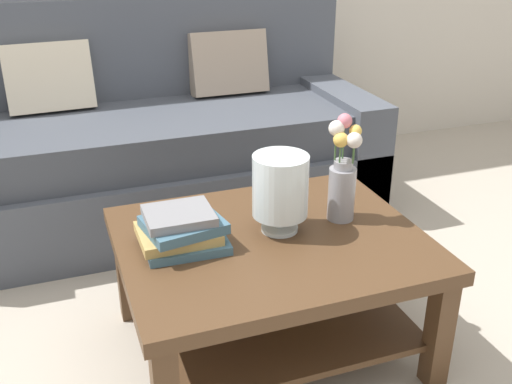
# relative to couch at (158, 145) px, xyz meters

# --- Properties ---
(ground_plane) EXTENTS (10.00, 10.00, 0.00)m
(ground_plane) POSITION_rel_couch_xyz_m (0.12, -0.97, -0.36)
(ground_plane) COLOR #ADA393
(couch) EXTENTS (2.11, 0.90, 1.06)m
(couch) POSITION_rel_couch_xyz_m (0.00, 0.00, 0.00)
(couch) COLOR #474C56
(couch) RESTS_ON ground
(coffee_table) EXTENTS (1.00, 0.82, 0.45)m
(coffee_table) POSITION_rel_couch_xyz_m (0.15, -1.23, -0.04)
(coffee_table) COLOR #4C331E
(coffee_table) RESTS_ON ground
(book_stack_main) EXTENTS (0.28, 0.24, 0.12)m
(book_stack_main) POSITION_rel_couch_xyz_m (-0.15, -1.19, 0.14)
(book_stack_main) COLOR #3D6075
(book_stack_main) RESTS_ON coffee_table
(glass_hurricane_vase) EXTENTS (0.19, 0.19, 0.27)m
(glass_hurricane_vase) POSITION_rel_couch_xyz_m (0.18, -1.19, 0.24)
(glass_hurricane_vase) COLOR silver
(glass_hurricane_vase) RESTS_ON coffee_table
(flower_pitcher) EXTENTS (0.11, 0.11, 0.38)m
(flower_pitcher) POSITION_rel_couch_xyz_m (0.42, -1.18, 0.25)
(flower_pitcher) COLOR gray
(flower_pitcher) RESTS_ON coffee_table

